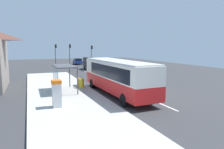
{
  "coord_description": "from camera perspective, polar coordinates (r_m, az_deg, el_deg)",
  "views": [
    {
      "loc": [
        -9.25,
        -18.35,
        4.47
      ],
      "look_at": [
        -1.0,
        2.13,
        1.5
      ],
      "focal_mm": 33.42,
      "sensor_mm": 36.0,
      "label": 1
    }
  ],
  "objects": [
    {
      "name": "ground_plane",
      "position": [
        33.95,
        -5.93,
        0.02
      ],
      "size": [
        56.0,
        92.0,
        0.04
      ],
      "primitive_type": "cube",
      "color": "#38383A"
    },
    {
      "name": "sidewalk_platform",
      "position": [
        21.01,
        -13.7,
        -4.59
      ],
      "size": [
        6.2,
        30.0,
        0.18
      ],
      "primitive_type": "cube",
      "color": "beige",
      "rests_on": "ground"
    },
    {
      "name": "lane_stripe_seg_0",
      "position": [
        16.21,
        15.18,
        -8.6
      ],
      "size": [
        0.16,
        2.2,
        0.01
      ],
      "primitive_type": "cube",
      "color": "silver",
      "rests_on": "ground"
    },
    {
      "name": "lane_stripe_seg_1",
      "position": [
        20.28,
        6.62,
        -5.11
      ],
      "size": [
        0.16,
        2.2,
        0.01
      ],
      "primitive_type": "cube",
      "color": "silver",
      "rests_on": "ground"
    },
    {
      "name": "lane_stripe_seg_2",
      "position": [
        24.69,
        1.07,
        -2.75
      ],
      "size": [
        0.16,
        2.2,
        0.01
      ],
      "primitive_type": "cube",
      "color": "silver",
      "rests_on": "ground"
    },
    {
      "name": "lane_stripe_seg_3",
      "position": [
        29.3,
        -2.76,
        -1.11
      ],
      "size": [
        0.16,
        2.2,
        0.01
      ],
      "primitive_type": "cube",
      "color": "silver",
      "rests_on": "ground"
    },
    {
      "name": "lane_stripe_seg_4",
      "position": [
        34.01,
        -5.53,
        0.08
      ],
      "size": [
        0.16,
        2.2,
        0.01
      ],
      "primitive_type": "cube",
      "color": "silver",
      "rests_on": "ground"
    },
    {
      "name": "lane_stripe_seg_5",
      "position": [
        38.8,
        -7.62,
        0.99
      ],
      "size": [
        0.16,
        2.2,
        0.01
      ],
      "primitive_type": "cube",
      "color": "silver",
      "rests_on": "ground"
    },
    {
      "name": "lane_stripe_seg_6",
      "position": [
        43.63,
        -9.25,
        1.69
      ],
      "size": [
        0.16,
        2.2,
        0.01
      ],
      "primitive_type": "cube",
      "color": "silver",
      "rests_on": "ground"
    },
    {
      "name": "lane_stripe_seg_7",
      "position": [
        48.5,
        -10.56,
        2.25
      ],
      "size": [
        0.16,
        2.2,
        0.01
      ],
      "primitive_type": "cube",
      "color": "silver",
      "rests_on": "ground"
    },
    {
      "name": "bus",
      "position": [
        19.23,
        1.35,
        -0.19
      ],
      "size": [
        2.83,
        11.08,
        3.21
      ],
      "color": "red",
      "rests_on": "ground"
    },
    {
      "name": "white_van",
      "position": [
        41.19,
        -5.74,
        3.27
      ],
      "size": [
        2.12,
        5.24,
        2.3
      ],
      "color": "black",
      "rests_on": "ground"
    },
    {
      "name": "sedan_near",
      "position": [
        53.25,
        -9.38,
        3.6
      ],
      "size": [
        1.98,
        4.47,
        1.52
      ],
      "color": "navy",
      "rests_on": "ground"
    },
    {
      "name": "ticket_machine",
      "position": [
        15.37,
        -14.89,
        -5.0
      ],
      "size": [
        0.66,
        0.76,
        1.94
      ],
      "color": "silver",
      "rests_on": "sidewalk_platform"
    },
    {
      "name": "recycling_bin_yellow",
      "position": [
        21.98,
        -8.33,
        -2.41
      ],
      "size": [
        0.52,
        0.52,
        0.95
      ],
      "primitive_type": "cylinder",
      "color": "yellow",
      "rests_on": "sidewalk_platform"
    },
    {
      "name": "recycling_bin_orange",
      "position": [
        22.65,
        -8.75,
        -2.12
      ],
      "size": [
        0.52,
        0.52,
        0.95
      ],
      "primitive_type": "cylinder",
      "color": "orange",
      "rests_on": "sidewalk_platform"
    },
    {
      "name": "traffic_light_near_side",
      "position": [
        52.32,
        -5.59,
        6.22
      ],
      "size": [
        0.49,
        0.28,
        4.77
      ],
      "color": "#2D2D2D",
      "rests_on": "ground"
    },
    {
      "name": "traffic_light_far_side",
      "position": [
        51.37,
        -15.15,
        6.15
      ],
      "size": [
        0.49,
        0.28,
        5.04
      ],
      "color": "#2D2D2D",
      "rests_on": "ground"
    },
    {
      "name": "traffic_light_median",
      "position": [
        52.69,
        -11.45,
        6.32
      ],
      "size": [
        0.49,
        0.28,
        5.08
      ],
      "color": "#2D2D2D",
      "rests_on": "ground"
    },
    {
      "name": "bus_shelter",
      "position": [
        20.41,
        -13.8,
        0.76
      ],
      "size": [
        1.8,
        4.0,
        2.5
      ],
      "color": "#4C4C51",
      "rests_on": "sidewalk_platform"
    }
  ]
}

